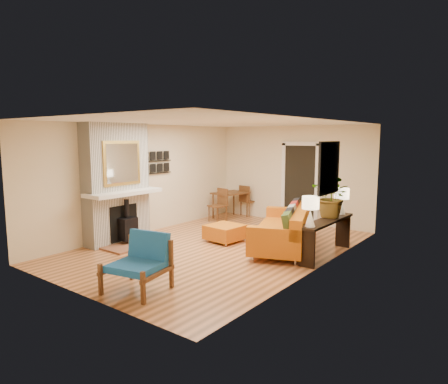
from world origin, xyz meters
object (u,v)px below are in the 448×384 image
(blue_chair, at_px, (141,259))
(houseplant, at_px, (332,197))
(sofa, at_px, (286,229))
(dining_table, at_px, (232,198))
(lamp_near, at_px, (310,208))
(lamp_far, at_px, (342,198))
(console_table, at_px, (327,227))
(ottoman, at_px, (225,232))

(blue_chair, distance_m, houseplant, 3.93)
(sofa, distance_m, blue_chair, 3.38)
(dining_table, bearing_deg, sofa, -34.00)
(lamp_near, relative_size, lamp_far, 1.00)
(blue_chair, height_order, dining_table, dining_table)
(dining_table, bearing_deg, console_table, -27.28)
(dining_table, xyz_separation_m, lamp_near, (3.65, -2.64, 0.47))
(lamp_far, bearing_deg, blue_chair, -111.27)
(dining_table, xyz_separation_m, houseplant, (3.64, -1.63, 0.55))
(lamp_far, height_order, houseplant, houseplant)
(lamp_far, bearing_deg, lamp_near, -90.00)
(sofa, xyz_separation_m, houseplant, (0.87, 0.23, 0.74))
(ottoman, distance_m, dining_table, 2.61)
(lamp_near, bearing_deg, blue_chair, -121.54)
(lamp_far, distance_m, houseplant, 0.47)
(ottoman, height_order, lamp_near, lamp_near)
(lamp_near, bearing_deg, console_table, 90.00)
(sofa, height_order, dining_table, sofa)
(ottoman, height_order, houseplant, houseplant)
(sofa, bearing_deg, houseplant, 14.92)
(dining_table, relative_size, houseplant, 2.05)
(houseplant, bearing_deg, console_table, -87.71)
(sofa, distance_m, houseplant, 1.17)
(blue_chair, height_order, console_table, blue_chair)
(lamp_far, bearing_deg, houseplant, -91.25)
(ottoman, relative_size, lamp_near, 1.45)
(sofa, xyz_separation_m, blue_chair, (-0.67, -3.31, 0.06))
(dining_table, bearing_deg, lamp_far, -17.82)
(sofa, bearing_deg, blue_chair, -101.51)
(sofa, relative_size, lamp_near, 4.73)
(console_table, distance_m, houseplant, 0.62)
(ottoman, relative_size, lamp_far, 1.45)
(blue_chair, distance_m, console_table, 3.65)
(console_table, bearing_deg, dining_table, 152.72)
(dining_table, distance_m, lamp_far, 3.86)
(dining_table, distance_m, console_table, 4.11)
(ottoman, bearing_deg, lamp_near, -11.61)
(blue_chair, distance_m, lamp_far, 4.34)
(dining_table, xyz_separation_m, console_table, (3.65, -1.88, -0.02))
(ottoman, bearing_deg, houseplant, 13.63)
(houseplant, bearing_deg, ottoman, -166.37)
(lamp_near, height_order, houseplant, houseplant)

